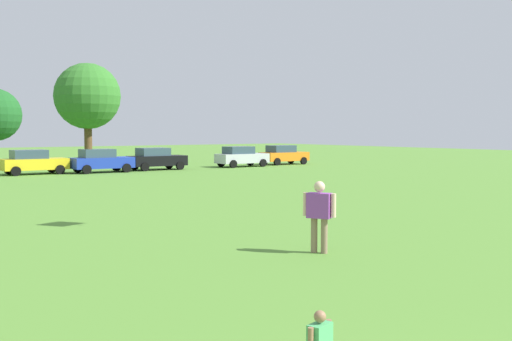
{
  "coord_description": "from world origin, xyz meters",
  "views": [
    {
      "loc": [
        -5.14,
        -1.86,
        3.05
      ],
      "look_at": [
        2.32,
        8.7,
        2.21
      ],
      "focal_mm": 44.17,
      "sensor_mm": 36.0,
      "label": 1
    }
  ],
  "objects_px": {
    "parked_car_yellow_3": "(33,162)",
    "parked_car_blue_4": "(101,161)",
    "parked_car_black_5": "(156,159)",
    "tree_far_right": "(87,97)",
    "adult_bystander": "(319,210)",
    "parked_car_silver_6": "(241,156)",
    "parked_car_orange_7": "(283,155)"
  },
  "relations": [
    {
      "from": "tree_far_right",
      "to": "parked_car_yellow_3",
      "type": "bearing_deg",
      "value": -131.07
    },
    {
      "from": "parked_car_black_5",
      "to": "parked_car_silver_6",
      "type": "distance_m",
      "value": 7.48
    },
    {
      "from": "adult_bystander",
      "to": "parked_car_silver_6",
      "type": "distance_m",
      "value": 36.24
    },
    {
      "from": "adult_bystander",
      "to": "parked_car_silver_6",
      "type": "relative_size",
      "value": 0.41
    },
    {
      "from": "parked_car_orange_7",
      "to": "parked_car_black_5",
      "type": "bearing_deg",
      "value": -178.17
    },
    {
      "from": "parked_car_black_5",
      "to": "parked_car_blue_4",
      "type": "bearing_deg",
      "value": -174.33
    },
    {
      "from": "parked_car_black_5",
      "to": "tree_far_right",
      "type": "relative_size",
      "value": 0.5
    },
    {
      "from": "adult_bystander",
      "to": "parked_car_blue_4",
      "type": "xyz_separation_m",
      "value": [
        6.55,
        31.1,
        -0.2
      ]
    },
    {
      "from": "parked_car_silver_6",
      "to": "tree_far_right",
      "type": "xyz_separation_m",
      "value": [
        -9.69,
        8.72,
        4.97
      ]
    },
    {
      "from": "parked_car_silver_6",
      "to": "tree_far_right",
      "type": "relative_size",
      "value": 0.5
    },
    {
      "from": "parked_car_blue_4",
      "to": "parked_car_black_5",
      "type": "relative_size",
      "value": 1.0
    },
    {
      "from": "parked_car_blue_4",
      "to": "parked_car_orange_7",
      "type": "height_order",
      "value": "same"
    },
    {
      "from": "parked_car_yellow_3",
      "to": "parked_car_orange_7",
      "type": "xyz_separation_m",
      "value": [
        21.49,
        -0.1,
        0.0
      ]
    },
    {
      "from": "parked_car_black_5",
      "to": "parked_car_yellow_3",
      "type": "bearing_deg",
      "value": 176.81
    },
    {
      "from": "parked_car_yellow_3",
      "to": "parked_car_silver_6",
      "type": "bearing_deg",
      "value": -3.25
    },
    {
      "from": "parked_car_silver_6",
      "to": "tree_far_right",
      "type": "bearing_deg",
      "value": 138.03
    },
    {
      "from": "parked_car_blue_4",
      "to": "parked_car_orange_7",
      "type": "xyz_separation_m",
      "value": [
        17.04,
        0.85,
        0.0
      ]
    },
    {
      "from": "adult_bystander",
      "to": "parked_car_orange_7",
      "type": "distance_m",
      "value": 39.72
    },
    {
      "from": "adult_bystander",
      "to": "parked_car_yellow_3",
      "type": "height_order",
      "value": "adult_bystander"
    },
    {
      "from": "adult_bystander",
      "to": "parked_car_silver_6",
      "type": "height_order",
      "value": "adult_bystander"
    },
    {
      "from": "parked_car_silver_6",
      "to": "parked_car_yellow_3",
      "type": "bearing_deg",
      "value": 176.75
    },
    {
      "from": "parked_car_yellow_3",
      "to": "parked_car_blue_4",
      "type": "bearing_deg",
      "value": -12.11
    },
    {
      "from": "parked_car_blue_4",
      "to": "parked_car_orange_7",
      "type": "bearing_deg",
      "value": 2.86
    },
    {
      "from": "parked_car_black_5",
      "to": "parked_car_silver_6",
      "type": "xyz_separation_m",
      "value": [
        7.46,
        -0.43,
        0.0
      ]
    },
    {
      "from": "adult_bystander",
      "to": "parked_car_silver_6",
      "type": "bearing_deg",
      "value": -61.47
    },
    {
      "from": "adult_bystander",
      "to": "parked_car_orange_7",
      "type": "xyz_separation_m",
      "value": [
        23.59,
        31.95,
        -0.2
      ]
    },
    {
      "from": "parked_car_orange_7",
      "to": "tree_far_right",
      "type": "relative_size",
      "value": 0.5
    },
    {
      "from": "parked_car_blue_4",
      "to": "tree_far_right",
      "type": "xyz_separation_m",
      "value": [
        2.33,
        8.73,
        4.97
      ]
    },
    {
      "from": "parked_car_yellow_3",
      "to": "parked_car_blue_4",
      "type": "relative_size",
      "value": 1.0
    },
    {
      "from": "parked_car_blue_4",
      "to": "parked_car_yellow_3",
      "type": "bearing_deg",
      "value": 167.89
    },
    {
      "from": "adult_bystander",
      "to": "parked_car_black_5",
      "type": "xyz_separation_m",
      "value": [
        11.11,
        31.56,
        -0.2
      ]
    },
    {
      "from": "adult_bystander",
      "to": "parked_car_orange_7",
      "type": "bearing_deg",
      "value": -67.08
    }
  ]
}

